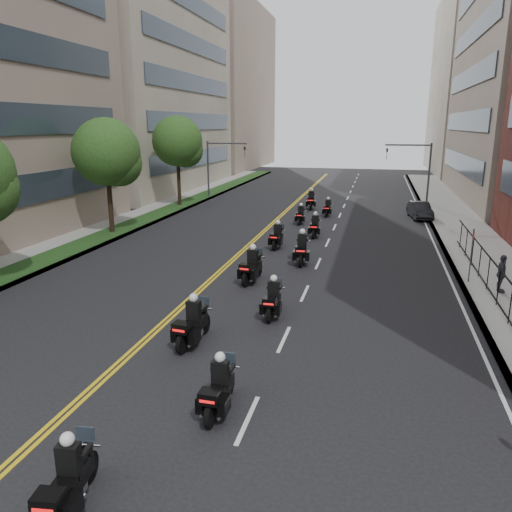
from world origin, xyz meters
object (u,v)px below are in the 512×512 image
at_px(motorcycle_10, 311,201).
at_px(pedestrian_c, 502,274).
at_px(motorcycle_2, 192,325).
at_px(motorcycle_4, 252,267).
at_px(motorcycle_8, 301,216).
at_px(motorcycle_0, 68,483).
at_px(motorcycle_3, 273,300).
at_px(motorcycle_6, 277,237).
at_px(motorcycle_7, 315,227).
at_px(motorcycle_1, 219,389).
at_px(motorcycle_5, 302,250).
at_px(motorcycle_9, 328,209).
at_px(parked_sedan, 420,210).

xyz_separation_m(motorcycle_10, pedestrian_c, (10.99, -20.84, 0.26)).
height_order(motorcycle_2, motorcycle_4, motorcycle_4).
height_order(motorcycle_4, motorcycle_8, motorcycle_4).
bearing_deg(motorcycle_0, motorcycle_3, 73.46).
bearing_deg(pedestrian_c, motorcycle_4, 95.27).
xyz_separation_m(motorcycle_3, motorcycle_10, (-1.90, 25.52, 0.08)).
relative_size(motorcycle_3, motorcycle_6, 0.97).
relative_size(motorcycle_8, pedestrian_c, 1.26).
bearing_deg(motorcycle_2, motorcycle_7, 89.32).
distance_m(motorcycle_4, motorcycle_6, 6.86).
bearing_deg(motorcycle_6, motorcycle_10, 91.56).
bearing_deg(motorcycle_7, motorcycle_4, -100.84).
bearing_deg(motorcycle_4, motorcycle_8, 95.75).
bearing_deg(motorcycle_0, motorcycle_1, 58.88).
distance_m(motorcycle_3, motorcycle_8, 18.76).
height_order(motorcycle_5, motorcycle_7, motorcycle_5).
relative_size(motorcycle_3, motorcycle_9, 1.06).
relative_size(motorcycle_2, motorcycle_4, 0.98).
xyz_separation_m(motorcycle_8, parked_sedan, (8.80, 4.39, 0.03)).
bearing_deg(motorcycle_4, motorcycle_2, -86.01).
height_order(motorcycle_2, motorcycle_7, motorcycle_2).
bearing_deg(motorcycle_8, motorcycle_2, -92.72).
relative_size(motorcycle_0, motorcycle_2, 0.93).
relative_size(motorcycle_5, motorcycle_7, 1.12).
relative_size(motorcycle_2, motorcycle_9, 1.15).
xyz_separation_m(motorcycle_4, pedestrian_c, (10.95, 0.67, 0.27)).
bearing_deg(motorcycle_2, motorcycle_5, 84.91).
distance_m(motorcycle_7, motorcycle_9, 7.89).
xyz_separation_m(motorcycle_2, motorcycle_9, (1.97, 25.51, -0.09)).
distance_m(motorcycle_9, motorcycle_10, 3.61).
height_order(motorcycle_2, motorcycle_9, motorcycle_2).
xyz_separation_m(motorcycle_5, motorcycle_7, (-0.13, 6.67, -0.08)).
height_order(motorcycle_10, parked_sedan, motorcycle_10).
bearing_deg(parked_sedan, motorcycle_7, -138.65).
relative_size(motorcycle_3, motorcycle_8, 1.05).
xyz_separation_m(motorcycle_2, motorcycle_8, (0.33, 21.82, -0.08)).
xyz_separation_m(motorcycle_3, motorcycle_5, (-0.06, 7.81, 0.09)).
bearing_deg(motorcycle_0, motorcycle_10, 82.75).
height_order(motorcycle_2, parked_sedan, motorcycle_2).
bearing_deg(motorcycle_8, motorcycle_10, 89.16).
relative_size(motorcycle_5, parked_sedan, 0.64).
bearing_deg(motorcycle_7, motorcycle_10, 97.04).
height_order(motorcycle_4, parked_sedan, motorcycle_4).
xyz_separation_m(motorcycle_2, motorcycle_7, (1.92, 17.62, -0.04)).
height_order(motorcycle_1, motorcycle_8, motorcycle_1).
bearing_deg(motorcycle_9, motorcycle_3, -88.25).
height_order(motorcycle_0, motorcycle_2, motorcycle_2).
height_order(motorcycle_1, motorcycle_7, motorcycle_7).
bearing_deg(motorcycle_2, motorcycle_1, -54.72).
distance_m(motorcycle_7, motorcycle_10, 11.17).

